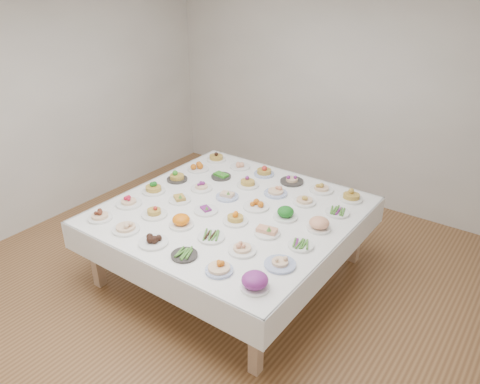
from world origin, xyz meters
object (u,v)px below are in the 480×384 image
Objects in this scene: display_table at (231,215)px; dish_35 at (352,194)px; dish_18 at (177,175)px; dish_0 at (100,214)px.

dish_35 is at bearing 45.19° from display_table.
display_table is 8.73× the size of dish_35.
display_table is 0.92m from dish_18.
dish_18 is at bearing -158.51° from dish_35.
dish_18 is at bearing 90.03° from dish_0.
dish_35 reaches higher than dish_0.
display_table is 10.00× the size of dish_0.
dish_18 is 0.93× the size of dish_35.
display_table is 9.41× the size of dish_18.
dish_0 is (-0.89, -0.88, 0.12)m from display_table.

